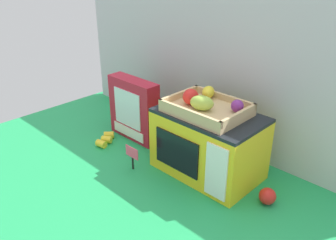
# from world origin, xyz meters

# --- Properties ---
(ground_plane) EXTENTS (1.70, 1.70, 0.00)m
(ground_plane) POSITION_xyz_m (0.00, 0.00, 0.00)
(ground_plane) COLOR #219E54
(ground_plane) RESTS_ON ground
(display_back_panel) EXTENTS (1.61, 0.03, 0.66)m
(display_back_panel) POSITION_xyz_m (0.00, 0.21, 0.33)
(display_back_panel) COLOR #B7BABF
(display_back_panel) RESTS_ON ground
(toy_microwave) EXTENTS (0.40, 0.26, 0.25)m
(toy_microwave) POSITION_xyz_m (0.18, -0.02, 0.13)
(toy_microwave) COLOR yellow
(toy_microwave) RESTS_ON ground
(food_groups_crate) EXTENTS (0.29, 0.23, 0.08)m
(food_groups_crate) POSITION_xyz_m (0.16, -0.02, 0.28)
(food_groups_crate) COLOR tan
(food_groups_crate) RESTS_ON toy_microwave
(cookie_set_box) EXTENTS (0.27, 0.08, 0.28)m
(cookie_set_box) POSITION_xyz_m (-0.25, -0.03, 0.14)
(cookie_set_box) COLOR #B2192D
(cookie_set_box) RESTS_ON ground
(price_sign) EXTENTS (0.07, 0.01, 0.10)m
(price_sign) POSITION_xyz_m (-0.05, -0.22, 0.07)
(price_sign) COLOR black
(price_sign) RESTS_ON ground
(loose_toy_banana) EXTENTS (0.10, 0.12, 0.03)m
(loose_toy_banana) POSITION_xyz_m (-0.30, -0.16, 0.02)
(loose_toy_banana) COLOR yellow
(loose_toy_banana) RESTS_ON ground
(loose_toy_apple) EXTENTS (0.06, 0.06, 0.06)m
(loose_toy_apple) POSITION_xyz_m (0.45, -0.03, 0.03)
(loose_toy_apple) COLOR red
(loose_toy_apple) RESTS_ON ground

